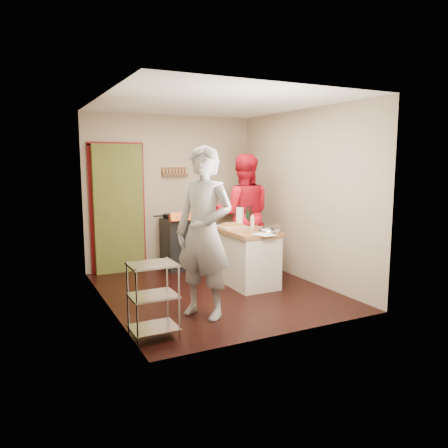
% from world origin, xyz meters
% --- Properties ---
extents(floor, '(3.50, 3.50, 0.00)m').
position_xyz_m(floor, '(0.00, 0.00, 0.00)').
color(floor, black).
rests_on(floor, ground).
extents(back_wall, '(3.00, 0.44, 2.60)m').
position_xyz_m(back_wall, '(-0.64, 1.78, 1.13)').
color(back_wall, gray).
rests_on(back_wall, ground).
extents(left_wall, '(0.04, 3.50, 2.60)m').
position_xyz_m(left_wall, '(-1.50, 0.00, 1.30)').
color(left_wall, gray).
rests_on(left_wall, ground).
extents(right_wall, '(0.04, 3.50, 2.60)m').
position_xyz_m(right_wall, '(1.50, 0.00, 1.30)').
color(right_wall, gray).
rests_on(right_wall, ground).
extents(ceiling, '(3.00, 3.50, 0.02)m').
position_xyz_m(ceiling, '(0.00, 0.00, 2.61)').
color(ceiling, white).
rests_on(ceiling, back_wall).
extents(stove, '(0.60, 0.63, 1.00)m').
position_xyz_m(stove, '(0.05, 1.42, 0.45)').
color(stove, black).
rests_on(stove, ground).
extents(wire_shelving, '(0.48, 0.40, 0.80)m').
position_xyz_m(wire_shelving, '(-1.28, -1.20, 0.44)').
color(wire_shelving, silver).
rests_on(wire_shelving, ground).
extents(island, '(0.65, 1.22, 1.14)m').
position_xyz_m(island, '(0.57, 0.10, 0.45)').
color(island, beige).
rests_on(island, ground).
extents(person_stripe, '(0.81, 0.88, 2.01)m').
position_xyz_m(person_stripe, '(-0.55, -0.86, 1.00)').
color(person_stripe, silver).
rests_on(person_stripe, ground).
extents(person_red, '(1.17, 1.07, 1.94)m').
position_xyz_m(person_red, '(0.86, 0.73, 0.97)').
color(person_red, red).
rests_on(person_red, ground).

